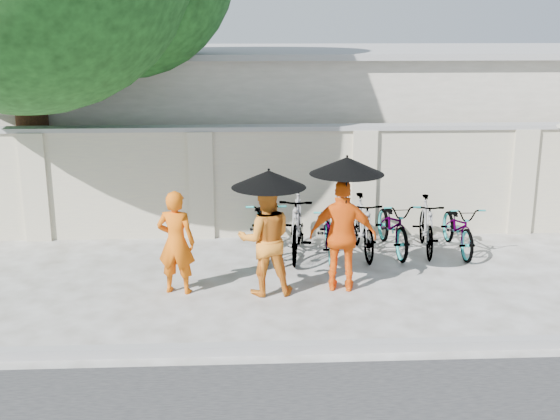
{
  "coord_description": "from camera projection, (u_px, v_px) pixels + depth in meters",
  "views": [
    {
      "loc": [
        -0.18,
        -9.52,
        3.93
      ],
      "look_at": [
        0.34,
        0.92,
        1.1
      ],
      "focal_mm": 45.0,
      "sensor_mm": 36.0,
      "label": 1
    }
  ],
  "objects": [
    {
      "name": "bike_6",
      "position": [
        458.0,
        227.0,
        12.23
      ],
      "size": [
        0.6,
        1.69,
        0.89
      ],
      "primitive_type": "imported",
      "rotation": [
        0.0,
        0.0,
        0.0
      ],
      "color": "gray",
      "rests_on": "ground"
    },
    {
      "name": "bike_4",
      "position": [
        393.0,
        225.0,
        12.25
      ],
      "size": [
        0.76,
        1.84,
        0.94
      ],
      "primitive_type": "imported",
      "rotation": [
        0.0,
        0.0,
        0.07
      ],
      "color": "gray",
      "rests_on": "ground"
    },
    {
      "name": "ground",
      "position": [
        260.0,
        300.0,
        10.22
      ],
      "size": [
        80.0,
        80.0,
        0.0
      ],
      "primitive_type": "plane",
      "color": "silver"
    },
    {
      "name": "monk_center",
      "position": [
        265.0,
        239.0,
        10.25
      ],
      "size": [
        0.86,
        0.69,
        1.68
      ],
      "primitive_type": "imported",
      "rotation": [
        0.0,
        0.0,
        3.21
      ],
      "color": "orange",
      "rests_on": "ground"
    },
    {
      "name": "bike_3",
      "position": [
        363.0,
        226.0,
        12.05
      ],
      "size": [
        0.56,
        1.73,
        1.03
      ],
      "primitive_type": "imported",
      "rotation": [
        0.0,
        0.0,
        0.04
      ],
      "color": "gray",
      "rests_on": "ground"
    },
    {
      "name": "bike_2",
      "position": [
        330.0,
        230.0,
        12.0
      ],
      "size": [
        0.71,
        1.79,
        0.92
      ],
      "primitive_type": "imported",
      "rotation": [
        0.0,
        0.0,
        -0.06
      ],
      "color": "gray",
      "rests_on": "ground"
    },
    {
      "name": "parasol_center",
      "position": [
        269.0,
        179.0,
        9.93
      ],
      "size": [
        1.07,
        1.07,
        0.93
      ],
      "color": "black",
      "rests_on": "ground"
    },
    {
      "name": "monk_left",
      "position": [
        176.0,
        242.0,
        10.3
      ],
      "size": [
        0.64,
        0.49,
        1.56
      ],
      "primitive_type": "imported",
      "rotation": [
        0.0,
        0.0,
        2.92
      ],
      "color": "#E05D0A",
      "rests_on": "ground"
    },
    {
      "name": "building_behind",
      "position": [
        337.0,
        122.0,
        16.65
      ],
      "size": [
        14.0,
        6.0,
        3.2
      ],
      "primitive_type": "cube",
      "color": "beige",
      "rests_on": "ground"
    },
    {
      "name": "monk_right",
      "position": [
        343.0,
        236.0,
        10.39
      ],
      "size": [
        1.05,
        0.57,
        1.69
      ],
      "primitive_type": "imported",
      "rotation": [
        0.0,
        0.0,
        2.97
      ],
      "color": "#FF640F",
      "rests_on": "ground"
    },
    {
      "name": "parasol_right",
      "position": [
        347.0,
        166.0,
        10.03
      ],
      "size": [
        1.08,
        1.08,
        1.09
      ],
      "color": "black",
      "rests_on": "ground"
    },
    {
      "name": "compound_wall",
      "position": [
        309.0,
        183.0,
        13.09
      ],
      "size": [
        20.0,
        0.3,
        2.0
      ],
      "primitive_type": "cube",
      "color": "beige",
      "rests_on": "ground"
    },
    {
      "name": "bike_1",
      "position": [
        297.0,
        224.0,
        11.98
      ],
      "size": [
        0.79,
        1.95,
        1.14
      ],
      "primitive_type": "imported",
      "rotation": [
        0.0,
        0.0,
        -0.14
      ],
      "color": "gray",
      "rests_on": "ground"
    },
    {
      "name": "kerb",
      "position": [
        263.0,
        348.0,
        8.56
      ],
      "size": [
        40.0,
        0.16,
        0.12
      ],
      "primitive_type": "cube",
      "color": "gray",
      "rests_on": "ground"
    },
    {
      "name": "bike_0",
      "position": [
        264.0,
        226.0,
        12.1
      ],
      "size": [
        0.78,
        1.95,
        1.01
      ],
      "primitive_type": "imported",
      "rotation": [
        0.0,
        0.0,
        0.06
      ],
      "color": "gray",
      "rests_on": "ground"
    },
    {
      "name": "bike_5",
      "position": [
        426.0,
        225.0,
        12.2
      ],
      "size": [
        0.64,
        1.65,
        0.97
      ],
      "primitive_type": "imported",
      "rotation": [
        0.0,
        0.0,
        -0.12
      ],
      "color": "gray",
      "rests_on": "ground"
    }
  ]
}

